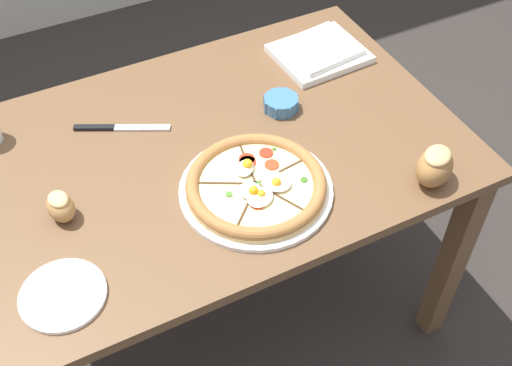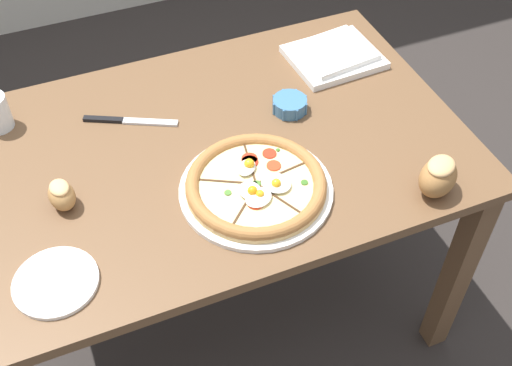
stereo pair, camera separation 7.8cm
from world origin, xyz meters
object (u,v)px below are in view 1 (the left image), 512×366
(bread_piece_near, at_px, (60,206))
(side_saucer, at_px, (63,295))
(bread_piece_mid, at_px, (435,166))
(ramekin_bowl, at_px, (281,103))
(dining_table, at_px, (209,178))
(napkin_folded, at_px, (319,52))
(pizza, at_px, (256,186))
(knife_main, at_px, (121,128))

(bread_piece_near, bearing_deg, side_saucer, -105.50)
(bread_piece_near, bearing_deg, bread_piece_mid, -19.25)
(ramekin_bowl, xyz_separation_m, bread_piece_near, (-0.61, -0.11, 0.02))
(dining_table, height_order, bread_piece_near, bread_piece_near)
(bread_piece_mid, bearing_deg, dining_table, 141.90)
(napkin_folded, relative_size, side_saucer, 1.45)
(dining_table, distance_m, bread_piece_near, 0.40)
(bread_piece_mid, bearing_deg, napkin_folded, 88.51)
(pizza, height_order, napkin_folded, pizza)
(dining_table, distance_m, knife_main, 0.26)
(bread_piece_mid, bearing_deg, knife_main, 139.83)
(dining_table, xyz_separation_m, knife_main, (-0.16, 0.16, 0.11))
(ramekin_bowl, distance_m, napkin_folded, 0.26)
(ramekin_bowl, height_order, bread_piece_near, bread_piece_near)
(side_saucer, bearing_deg, bread_piece_mid, -4.94)
(bread_piece_mid, relative_size, knife_main, 0.58)
(dining_table, distance_m, side_saucer, 0.51)
(bread_piece_near, relative_size, side_saucer, 0.49)
(bread_piece_near, relative_size, knife_main, 0.38)
(pizza, xyz_separation_m, bread_piece_near, (-0.42, 0.13, 0.02))
(dining_table, distance_m, napkin_folded, 0.50)
(knife_main, bearing_deg, napkin_folded, 30.02)
(pizza, xyz_separation_m, knife_main, (-0.21, 0.35, -0.02))
(napkin_folded, xyz_separation_m, bread_piece_near, (-0.82, -0.26, 0.02))
(dining_table, height_order, ramekin_bowl, ramekin_bowl)
(napkin_folded, distance_m, knife_main, 0.61)
(napkin_folded, relative_size, knife_main, 1.12)
(side_saucer, bearing_deg, bread_piece_near, 74.50)
(side_saucer, bearing_deg, ramekin_bowl, 25.22)
(dining_table, relative_size, pizza, 3.53)
(side_saucer, bearing_deg, pizza, 9.47)
(knife_main, bearing_deg, bread_piece_mid, -13.76)
(pizza, height_order, bread_piece_near, bread_piece_near)
(napkin_folded, relative_size, bread_piece_near, 2.96)
(napkin_folded, height_order, bread_piece_mid, bread_piece_mid)
(bread_piece_near, bearing_deg, pizza, -16.84)
(napkin_folded, height_order, side_saucer, napkin_folded)
(side_saucer, bearing_deg, dining_table, 31.40)
(bread_piece_near, bearing_deg, napkin_folded, 17.67)
(side_saucer, bearing_deg, knife_main, 58.20)
(dining_table, bearing_deg, knife_main, 134.99)
(napkin_folded, bearing_deg, dining_table, -155.34)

